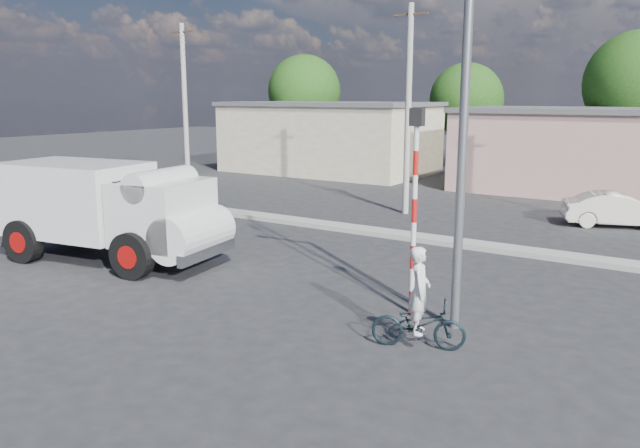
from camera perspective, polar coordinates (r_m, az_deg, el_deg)
The scene contains 10 objects.
ground_plane at distance 14.17m, azimuth -6.24°, elevation -7.39°, with size 120.00×120.00×0.00m, color #272729.
median at distance 20.70m, azimuth 7.98°, elevation -1.09°, with size 40.00×0.80×0.16m, color #99968E.
truck at distance 18.37m, azimuth -18.62°, elevation 1.38°, with size 6.94×3.43×2.75m.
bicycle at distance 11.82m, azimuth 8.98°, elevation -9.05°, with size 0.61×1.74×0.91m, color black.
cyclist at distance 11.70m, azimuth 9.04°, elevation -7.40°, with size 0.60×0.39×1.63m, color white.
car_cream at distance 24.70m, azimuth 25.60°, elevation 1.19°, with size 1.29×3.70×1.22m, color white.
traffic_pole at distance 13.11m, azimuth 8.66°, elevation 2.70°, with size 0.28×0.18×4.36m.
streetlight at distance 12.32m, azimuth 12.46°, elevation 13.05°, with size 2.34×0.22×9.00m.
building_row at distance 33.23m, azimuth 20.38°, elevation 6.67°, with size 37.80×7.30×4.44m.
utility_poles at distance 22.92m, azimuth 20.16°, elevation 9.61°, with size 35.40×0.24×8.00m.
Camera 1 is at (8.60, -10.28, 4.61)m, focal length 35.00 mm.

